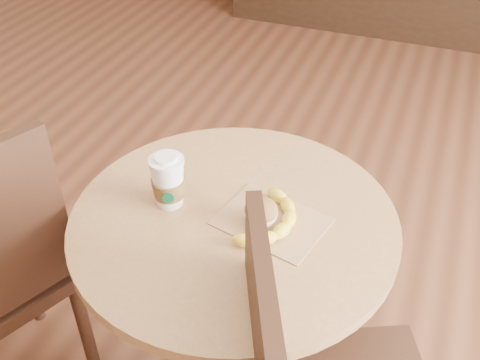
{
  "coord_description": "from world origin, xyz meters",
  "views": [
    {
      "loc": [
        0.43,
        -0.92,
        1.63
      ],
      "look_at": [
        0.06,
        0.04,
        0.83
      ],
      "focal_mm": 42.0,
      "sensor_mm": 36.0,
      "label": 1
    }
  ],
  "objects_px": {
    "cafe_table": "(234,272)",
    "muffin": "(261,213)",
    "coffee_cup": "(168,183)",
    "banana": "(273,220)"
  },
  "relations": [
    {
      "from": "cafe_table",
      "to": "muffin",
      "type": "xyz_separation_m",
      "value": [
        0.07,
        -0.01,
        0.23
      ]
    },
    {
      "from": "coffee_cup",
      "to": "muffin",
      "type": "xyz_separation_m",
      "value": [
        0.23,
        0.0,
        -0.03
      ]
    },
    {
      "from": "cafe_table",
      "to": "coffee_cup",
      "type": "xyz_separation_m",
      "value": [
        -0.16,
        -0.01,
        0.25
      ]
    },
    {
      "from": "banana",
      "to": "coffee_cup",
      "type": "bearing_deg",
      "value": -166.46
    },
    {
      "from": "cafe_table",
      "to": "banana",
      "type": "distance_m",
      "value": 0.23
    },
    {
      "from": "cafe_table",
      "to": "coffee_cup",
      "type": "distance_m",
      "value": 0.3
    },
    {
      "from": "muffin",
      "to": "banana",
      "type": "distance_m",
      "value": 0.03
    },
    {
      "from": "coffee_cup",
      "to": "banana",
      "type": "height_order",
      "value": "coffee_cup"
    },
    {
      "from": "cafe_table",
      "to": "muffin",
      "type": "relative_size",
      "value": 9.91
    },
    {
      "from": "cafe_table",
      "to": "coffee_cup",
      "type": "relative_size",
      "value": 5.59
    }
  ]
}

